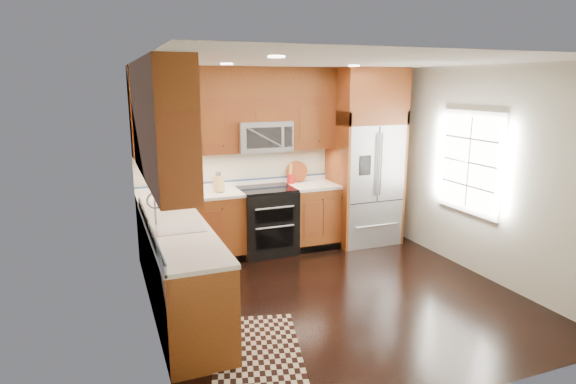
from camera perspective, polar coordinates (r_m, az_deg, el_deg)
name	(u,v)px	position (r m, az deg, el deg)	size (l,w,h in m)	color
ground	(335,295)	(5.68, 5.62, -12.11)	(4.00, 4.00, 0.00)	black
wall_back	(275,159)	(7.07, -1.53, 3.97)	(4.00, 0.02, 2.60)	beige
wall_left	(148,201)	(4.71, -16.24, -1.04)	(0.02, 4.00, 2.60)	beige
wall_right	(482,173)	(6.42, 22.00, 2.14)	(0.02, 4.00, 2.60)	beige
window	(470,162)	(6.54, 20.74, 3.30)	(0.04, 1.10, 1.30)	white
base_cabinets	(211,247)	(5.91, -9.12, -6.47)	(2.85, 3.00, 0.90)	#934A1C
countertop	(219,206)	(5.91, -8.18, -1.67)	(2.86, 3.01, 0.04)	white
upper_cabinets	(209,114)	(5.80, -9.30, 9.08)	(2.85, 3.00, 1.15)	brown
range	(267,221)	(6.86, -2.51, -3.42)	(0.76, 0.67, 0.95)	black
microwave	(263,136)	(6.75, -2.97, 6.62)	(0.76, 0.40, 0.42)	#B2B2B7
refrigerator	(365,157)	(7.29, 9.15, 4.11)	(0.98, 0.75, 2.60)	#B2B2B7
sink_faucet	(175,223)	(5.03, -13.27, -3.61)	(0.54, 0.44, 0.37)	#B2B2B7
rug	(257,351)	(4.62, -3.71, -18.24)	(0.79, 1.31, 0.01)	black
knife_block	(218,184)	(6.58, -8.25, 0.98)	(0.14, 0.16, 0.28)	tan
utensil_crock	(291,177)	(7.05, 0.32, 1.81)	(0.14, 0.14, 0.29)	#B41816
cutting_board	(297,181)	(7.18, 1.04, 1.28)	(0.32, 0.32, 0.02)	brown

